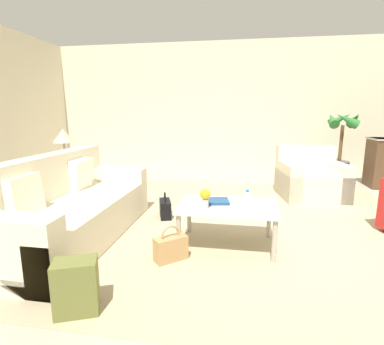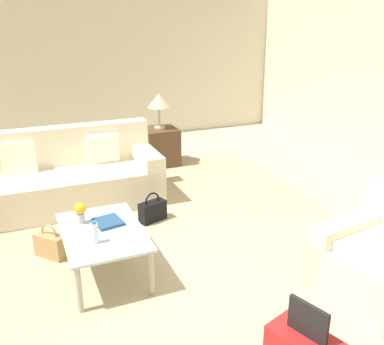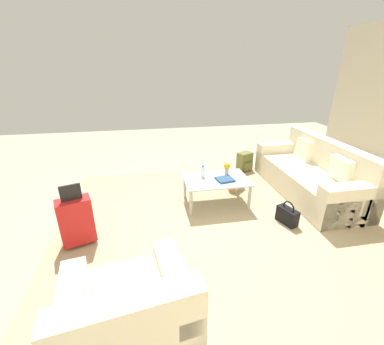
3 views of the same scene
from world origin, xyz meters
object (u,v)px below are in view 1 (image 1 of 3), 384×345
at_px(flower_vase, 205,197).
at_px(handbag_tan, 171,248).
at_px(armchair, 310,180).
at_px(handbag_black, 165,208).
at_px(water_bottle, 247,200).
at_px(coffee_table, 227,210).
at_px(couch, 67,211).
at_px(backpack_olive, 76,287).
at_px(table_lamp, 63,137).
at_px(coffee_table_book, 217,201).
at_px(potted_palm, 341,144).
at_px(side_table, 67,179).

relative_size(flower_vase, handbag_tan, 0.57).
bearing_deg(armchair, handbag_black, -146.73).
bearing_deg(handbag_tan, water_bottle, 24.93).
bearing_deg(handbag_black, coffee_table, -40.31).
relative_size(armchair, handbag_tan, 3.14).
xyz_separation_m(couch, water_bottle, (2.00, 0.00, 0.23)).
bearing_deg(backpack_olive, water_bottle, 44.68).
height_order(armchair, flower_vase, armchair).
distance_m(couch, water_bottle, 2.01).
xyz_separation_m(table_lamp, handbag_tan, (2.28, -1.93, -0.90)).
bearing_deg(coffee_table, table_lamp, 151.82).
distance_m(handbag_tan, backpack_olive, 0.99).
xyz_separation_m(coffee_table_book, flower_vase, (-0.10, -0.23, 0.11)).
height_order(handbag_black, potted_palm, potted_palm).
bearing_deg(potted_palm, handbag_black, -136.19).
relative_size(armchair, backpack_olive, 2.81).
distance_m(coffee_table, flower_vase, 0.32).
xyz_separation_m(couch, coffee_table_book, (1.68, 0.18, 0.15)).
bearing_deg(coffee_table_book, armchair, 46.10).
xyz_separation_m(backpack_olive, potted_palm, (3.20, 4.99, 0.57)).
xyz_separation_m(flower_vase, potted_palm, (2.42, 3.85, 0.19)).
bearing_deg(side_table, backpack_olive, -57.23).
distance_m(coffee_table_book, potted_palm, 4.31).
height_order(side_table, handbag_black, side_table).
distance_m(water_bottle, backpack_olive, 1.73).
height_order(flower_vase, backpack_olive, flower_vase).
bearing_deg(couch, coffee_table, 3.18).
bearing_deg(backpack_olive, couch, 123.82).
bearing_deg(water_bottle, potted_palm, 62.24).
distance_m(coffee_table, water_bottle, 0.27).
bearing_deg(water_bottle, handbag_black, 141.91).
distance_m(water_bottle, flower_vase, 0.42).
relative_size(couch, handbag_black, 6.40).
distance_m(flower_vase, potted_palm, 4.55).
height_order(coffee_table, water_bottle, water_bottle).
relative_size(armchair, coffee_table_book, 4.37).
height_order(flower_vase, handbag_black, flower_vase).
distance_m(couch, backpack_olive, 1.44).
distance_m(table_lamp, handbag_black, 2.25).
xyz_separation_m(handbag_black, handbag_tan, (0.36, -1.18, 0.00)).
bearing_deg(couch, table_lamp, 121.97).
relative_size(water_bottle, handbag_tan, 0.57).
height_order(couch, table_lamp, table_lamp).
bearing_deg(flower_vase, handbag_black, 126.34).
bearing_deg(side_table, coffee_table_book, -27.92).
xyz_separation_m(armchair, table_lamp, (-4.09, -0.67, 0.73)).
xyz_separation_m(couch, handbag_black, (0.92, 0.85, -0.19)).
height_order(water_bottle, table_lamp, table_lamp).
relative_size(side_table, potted_palm, 0.40).
bearing_deg(side_table, potted_palm, 23.75).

